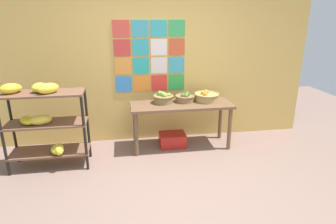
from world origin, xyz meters
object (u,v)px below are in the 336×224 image
display_table (181,110)px  produce_crate_under_table (172,140)px  fruit_basket_left (206,96)px  banana_shelf_unit (42,118)px  fruit_basket_back_right (185,97)px  fruit_basket_right (163,98)px

display_table → produce_crate_under_table: (-0.13, 0.03, -0.51)m
fruit_basket_left → produce_crate_under_table: fruit_basket_left is taller
banana_shelf_unit → fruit_basket_back_right: 2.07m
banana_shelf_unit → display_table: size_ratio=0.77×
banana_shelf_unit → produce_crate_under_table: 1.95m
fruit_basket_back_right → produce_crate_under_table: 0.71m
produce_crate_under_table → banana_shelf_unit: bearing=-168.0°
display_table → fruit_basket_back_right: bearing=53.8°
banana_shelf_unit → fruit_basket_right: (1.68, 0.45, 0.07)m
fruit_basket_right → fruit_basket_left: bearing=-0.3°
display_table → produce_crate_under_table: size_ratio=3.81×
display_table → fruit_basket_back_right: (0.07, 0.10, 0.17)m
fruit_basket_left → display_table: bearing=-167.2°
fruit_basket_right → fruit_basket_back_right: 0.34m
banana_shelf_unit → display_table: (1.94, 0.35, -0.10)m
display_table → fruit_basket_right: bearing=159.9°
fruit_basket_back_right → produce_crate_under_table: size_ratio=0.74×
banana_shelf_unit → produce_crate_under_table: banana_shelf_unit is taller
fruit_basket_back_right → display_table: bearing=-126.2°
fruit_basket_right → display_table: bearing=-20.1°
fruit_basket_left → produce_crate_under_table: 0.87m
fruit_basket_right → fruit_basket_back_right: bearing=0.6°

